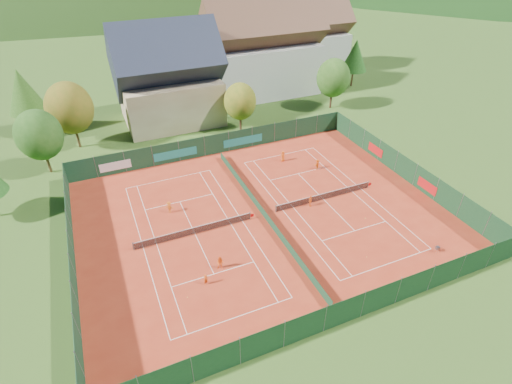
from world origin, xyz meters
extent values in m
plane|color=#2D4E18|center=(0.00, 0.00, -0.02)|extent=(600.00, 600.00, 0.00)
cube|color=#A42D18|center=(0.00, 0.00, 0.01)|extent=(40.00, 32.00, 0.01)
cube|color=white|center=(-8.00, 11.88, 0.01)|extent=(10.97, 0.06, 0.00)
cube|color=white|center=(-8.00, -11.88, 0.01)|extent=(10.97, 0.06, 0.00)
cube|color=white|center=(-13.48, 0.00, 0.01)|extent=(0.06, 23.77, 0.00)
cube|color=white|center=(-2.51, 0.00, 0.01)|extent=(0.06, 23.77, 0.00)
cube|color=white|center=(-12.12, 0.00, 0.01)|extent=(0.06, 23.77, 0.00)
cube|color=white|center=(-3.88, 0.00, 0.01)|extent=(0.06, 23.77, 0.00)
cube|color=white|center=(-8.00, 6.40, 0.01)|extent=(8.23, 0.06, 0.00)
cube|color=white|center=(-8.00, -6.40, 0.01)|extent=(8.23, 0.06, 0.00)
cube|color=white|center=(-8.00, 0.00, 0.01)|extent=(0.06, 12.80, 0.00)
cube|color=white|center=(8.00, 11.88, 0.01)|extent=(10.97, 0.06, 0.00)
cube|color=white|center=(8.00, -11.88, 0.01)|extent=(10.97, 0.06, 0.00)
cube|color=white|center=(2.51, 0.00, 0.01)|extent=(0.06, 23.77, 0.00)
cube|color=white|center=(13.48, 0.00, 0.01)|extent=(0.06, 23.77, 0.00)
cube|color=white|center=(3.88, 0.00, 0.01)|extent=(0.06, 23.77, 0.00)
cube|color=white|center=(12.12, 0.00, 0.01)|extent=(0.06, 23.77, 0.00)
cube|color=white|center=(8.00, 6.40, 0.01)|extent=(8.23, 0.06, 0.00)
cube|color=white|center=(8.00, -6.40, 0.01)|extent=(8.23, 0.06, 0.00)
cube|color=white|center=(8.00, 0.00, 0.01)|extent=(0.06, 12.80, 0.00)
cylinder|color=#59595B|center=(-14.40, 0.00, 0.51)|extent=(0.10, 0.10, 1.02)
cylinder|color=#59595B|center=(-1.60, 0.00, 0.51)|extent=(0.10, 0.10, 1.02)
cube|color=black|center=(-8.00, 0.00, 0.46)|extent=(12.80, 0.02, 0.86)
cube|color=white|center=(-8.00, 0.00, 0.89)|extent=(12.80, 0.04, 0.06)
cube|color=red|center=(-1.35, 0.00, 0.45)|extent=(0.40, 0.04, 0.40)
cylinder|color=#59595B|center=(1.60, 0.00, 0.51)|extent=(0.10, 0.10, 1.02)
cylinder|color=#59595B|center=(14.40, 0.00, 0.51)|extent=(0.10, 0.10, 1.02)
cube|color=black|center=(8.00, 0.00, 0.46)|extent=(12.80, 0.02, 0.86)
cube|color=white|center=(8.00, 0.00, 0.89)|extent=(12.80, 0.04, 0.06)
cube|color=red|center=(14.65, 0.00, 0.45)|extent=(0.40, 0.04, 0.40)
cube|color=#133620|center=(0.00, 0.00, 0.50)|extent=(0.03, 28.80, 1.00)
cube|color=#153A21|center=(0.00, 16.00, 1.50)|extent=(40.00, 0.04, 3.00)
cube|color=teal|center=(-6.00, 15.94, 1.20)|extent=(6.00, 0.03, 1.20)
cube|color=teal|center=(4.00, 15.94, 1.20)|extent=(6.00, 0.03, 1.20)
cube|color=silver|center=(-14.00, 15.94, 1.20)|extent=(4.00, 0.03, 1.20)
cube|color=#123319|center=(0.00, -16.00, 1.50)|extent=(40.00, 0.04, 3.00)
cube|color=#163D22|center=(-20.00, 0.00, 1.50)|extent=(0.04, 32.00, 3.00)
cube|color=#123219|center=(20.00, 0.00, 1.50)|extent=(0.04, 32.00, 3.00)
cube|color=#B21414|center=(19.94, -4.00, 1.20)|extent=(0.03, 3.00, 1.20)
cube|color=#B21414|center=(19.94, 6.00, 1.20)|extent=(0.03, 3.00, 1.20)
cube|color=#CBB68F|center=(-3.00, 30.00, 3.50)|extent=(15.00, 12.00, 7.00)
cube|color=#1E2333|center=(-3.00, 30.00, 10.00)|extent=(16.20, 12.00, 12.00)
cube|color=silver|center=(16.00, 36.00, 4.50)|extent=(20.00, 11.00, 9.00)
cube|color=brown|center=(16.00, 36.00, 11.75)|extent=(21.60, 11.00, 11.00)
cube|color=silver|center=(30.00, 44.00, 4.00)|extent=(16.00, 10.00, 8.00)
cube|color=brown|center=(30.00, 44.00, 10.50)|extent=(17.28, 10.00, 10.00)
cylinder|color=#4C361B|center=(-22.00, 20.00, 1.40)|extent=(0.36, 0.36, 2.80)
ellipsoid|color=#245017|center=(-22.00, 20.00, 5.40)|extent=(5.72, 5.72, 6.58)
cylinder|color=#4C351B|center=(-18.00, 26.00, 1.57)|extent=(0.36, 0.36, 3.15)
ellipsoid|color=brown|center=(-18.00, 26.00, 6.07)|extent=(6.44, 6.44, 7.40)
cylinder|color=#432818|center=(-24.00, 34.00, 1.75)|extent=(0.36, 0.36, 3.50)
cone|color=#295418|center=(-24.00, 34.00, 6.75)|extent=(5.60, 5.60, 6.50)
cylinder|color=#482B19|center=(6.00, 22.00, 1.22)|extent=(0.36, 0.36, 2.45)
ellipsoid|color=olive|center=(6.00, 22.00, 4.72)|extent=(5.01, 5.01, 5.76)
cylinder|color=#442918|center=(24.00, 24.00, 1.40)|extent=(0.36, 0.36, 2.80)
ellipsoid|color=#2A5418|center=(24.00, 24.00, 5.40)|extent=(5.72, 5.72, 6.58)
cylinder|color=#4C301B|center=(34.00, 32.00, 1.57)|extent=(0.36, 0.36, 3.15)
cone|color=#1D5217|center=(34.00, 32.00, 6.07)|extent=(5.04, 5.04, 5.85)
cylinder|color=#442E18|center=(26.00, 40.00, 1.75)|extent=(0.36, 0.36, 3.50)
ellipsoid|color=olive|center=(26.00, 40.00, 6.75)|extent=(7.15, 7.15, 8.22)
ellipsoid|color=black|center=(10.00, 300.00, -42.35)|extent=(440.00, 440.00, 242.00)
ellipsoid|color=black|center=(240.00, 190.00, -38.57)|extent=(380.00, 380.00, 220.40)
cylinder|color=slate|center=(13.48, -12.60, 0.40)|extent=(0.02, 0.02, 0.80)
cylinder|color=slate|center=(13.78, -12.60, 0.40)|extent=(0.02, 0.02, 0.80)
cylinder|color=slate|center=(13.48, -12.30, 0.40)|extent=(0.02, 0.02, 0.80)
cylinder|color=slate|center=(13.78, -12.30, 0.40)|extent=(0.02, 0.02, 0.80)
cube|color=slate|center=(13.63, -12.45, 0.55)|extent=(0.34, 0.34, 0.30)
ellipsoid|color=#CCD833|center=(13.63, -12.45, 0.58)|extent=(0.28, 0.28, 0.16)
sphere|color=#CCD833|center=(-11.07, -8.16, 0.03)|extent=(0.07, 0.07, 0.07)
sphere|color=#CCD833|center=(6.70, -10.28, 0.03)|extent=(0.07, 0.07, 0.07)
sphere|color=#CCD833|center=(0.03, 2.45, 0.03)|extent=(0.07, 0.07, 0.07)
sphere|color=#CCD833|center=(-6.79, 6.22, 0.03)|extent=(0.07, 0.07, 0.07)
sphere|color=#CCD833|center=(10.35, -5.07, 0.03)|extent=(0.07, 0.07, 0.07)
imported|color=#D44E12|center=(-9.04, -7.32, 0.60)|extent=(0.51, 0.42, 1.21)
imported|color=#FF5D16|center=(-7.16, -5.97, 0.75)|extent=(0.90, 0.83, 1.50)
imported|color=#D55B12|center=(-9.54, 4.83, 0.72)|extent=(1.07, 0.87, 1.44)
imported|color=#E65814|center=(5.82, -0.51, 0.73)|extent=(0.74, 0.92, 1.46)
imported|color=#E35714|center=(7.64, 10.24, 0.77)|extent=(0.88, 0.74, 1.53)
imported|color=orange|center=(10.94, 6.54, 0.71)|extent=(1.30, 1.12, 1.41)
camera|label=1|loc=(-15.02, -32.60, 27.78)|focal=28.00mm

